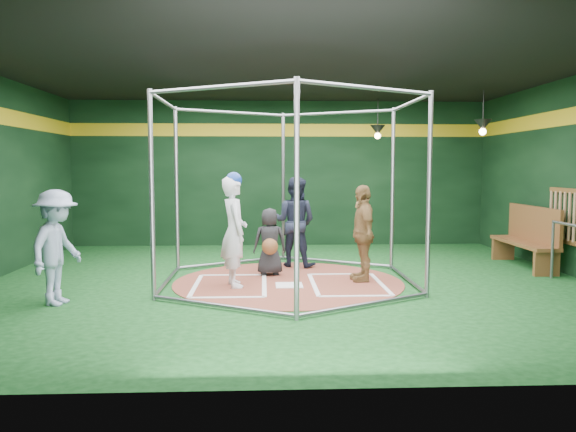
{
  "coord_description": "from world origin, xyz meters",
  "views": [
    {
      "loc": [
        -0.42,
        -9.17,
        1.91
      ],
      "look_at": [
        0.0,
        0.1,
        1.1
      ],
      "focal_mm": 35.0,
      "sensor_mm": 36.0,
      "label": 1
    }
  ],
  "objects_px": {
    "visitor_leopard": "(363,233)",
    "dugout_bench": "(528,236)",
    "umpire": "(295,222)",
    "batter_figure": "(234,230)"
  },
  "relations": [
    {
      "from": "umpire",
      "to": "dugout_bench",
      "type": "distance_m",
      "value": 4.46
    },
    {
      "from": "batter_figure",
      "to": "visitor_leopard",
      "type": "distance_m",
      "value": 2.15
    },
    {
      "from": "visitor_leopard",
      "to": "dugout_bench",
      "type": "height_order",
      "value": "visitor_leopard"
    },
    {
      "from": "visitor_leopard",
      "to": "dugout_bench",
      "type": "relative_size",
      "value": 0.8
    },
    {
      "from": "visitor_leopard",
      "to": "umpire",
      "type": "relative_size",
      "value": 0.94
    },
    {
      "from": "visitor_leopard",
      "to": "umpire",
      "type": "bearing_deg",
      "value": -147.05
    },
    {
      "from": "umpire",
      "to": "dugout_bench",
      "type": "height_order",
      "value": "umpire"
    },
    {
      "from": "batter_figure",
      "to": "umpire",
      "type": "height_order",
      "value": "batter_figure"
    },
    {
      "from": "visitor_leopard",
      "to": "dugout_bench",
      "type": "bearing_deg",
      "value": 105.66
    },
    {
      "from": "batter_figure",
      "to": "dugout_bench",
      "type": "height_order",
      "value": "batter_figure"
    }
  ]
}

